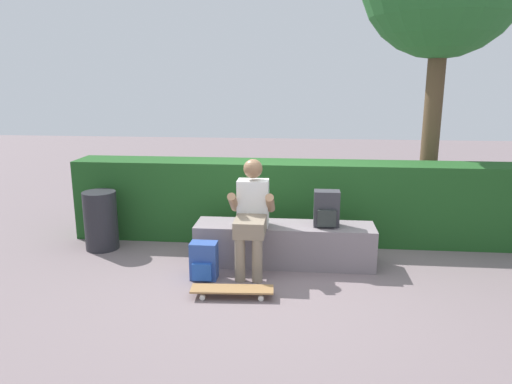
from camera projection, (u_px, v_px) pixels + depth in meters
name	position (u px, v px, depth m)	size (l,w,h in m)	color
ground_plane	(283.00, 277.00, 5.08)	(24.00, 24.00, 0.00)	slate
bench_main	(284.00, 244.00, 5.40)	(2.01, 0.47, 0.47)	gray
person_skater	(252.00, 212.00, 5.13)	(0.49, 0.62, 1.22)	white
skateboard_near_person	(232.00, 290.00, 4.60)	(0.81, 0.25, 0.09)	olive
backpack_on_bench	(327.00, 209.00, 5.25)	(0.28, 0.23, 0.40)	#333338
backpack_on_ground	(204.00, 261.00, 5.00)	(0.28, 0.23, 0.40)	#2D4C99
hedge_row	(303.00, 201.00, 6.15)	(5.93, 0.54, 1.03)	#1E4E1E
trash_bin	(101.00, 220.00, 5.85)	(0.40, 0.40, 0.73)	#232328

